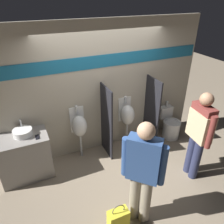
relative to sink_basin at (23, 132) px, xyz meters
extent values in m
plane|color=gray|center=(1.65, -0.35, -0.93)|extent=(16.00, 16.00, 0.00)
cube|color=#B2A893|center=(1.65, 0.25, 0.42)|extent=(4.39, 0.06, 2.70)
cube|color=#19668E|center=(1.65, 0.22, 1.02)|extent=(4.30, 0.01, 0.24)
cube|color=gray|center=(-0.05, -0.06, -0.49)|extent=(0.90, 0.56, 0.87)
cylinder|color=white|center=(0.00, 0.00, 0.00)|extent=(0.33, 0.33, 0.12)
cylinder|color=silver|center=(0.00, 0.12, 0.13)|extent=(0.03, 0.03, 0.14)
cube|color=black|center=(0.22, -0.17, -0.05)|extent=(0.07, 0.14, 0.01)
cube|color=black|center=(1.58, -0.06, -0.16)|extent=(0.03, 0.56, 1.54)
cube|color=black|center=(2.66, -0.06, -0.16)|extent=(0.03, 0.56, 1.54)
cylinder|color=silver|center=(1.04, 0.05, -0.65)|extent=(0.04, 0.04, 0.54)
ellipsoid|color=white|center=(1.04, 0.05, -0.18)|extent=(0.31, 0.32, 0.45)
cube|color=white|center=(1.04, 0.21, -0.11)|extent=(0.29, 0.02, 0.56)
cylinder|color=silver|center=(1.04, 0.17, 0.14)|extent=(0.06, 0.06, 0.16)
cylinder|color=silver|center=(2.12, 0.05, -0.65)|extent=(0.04, 0.04, 0.54)
ellipsoid|color=white|center=(2.12, 0.05, -0.18)|extent=(0.31, 0.32, 0.45)
cube|color=white|center=(2.12, 0.21, -0.11)|extent=(0.29, 0.02, 0.56)
cylinder|color=silver|center=(2.12, 0.17, 0.14)|extent=(0.06, 0.06, 0.16)
cylinder|color=white|center=(3.20, -0.16, -0.73)|extent=(0.40, 0.40, 0.40)
torus|color=white|center=(3.20, -0.16, -0.51)|extent=(0.41, 0.41, 0.04)
cube|color=white|center=(3.20, 0.13, -0.39)|extent=(0.33, 0.16, 0.28)
cylinder|color=silver|center=(3.20, 0.11, -0.16)|extent=(0.06, 0.06, 0.14)
cylinder|color=#282D4C|center=(2.78, -1.39, -0.51)|extent=(0.16, 0.16, 0.83)
cylinder|color=#282D4C|center=(2.80, -1.23, -0.51)|extent=(0.16, 0.16, 0.83)
cube|color=brown|center=(2.79, -1.31, 0.23)|extent=(0.24, 0.45, 0.66)
cube|color=#C6B289|center=(2.79, -1.31, 0.18)|extent=(0.27, 0.48, 0.52)
cylinder|color=brown|center=(2.76, -1.55, 0.20)|extent=(0.10, 0.10, 0.60)
cylinder|color=brown|center=(2.82, -1.06, 0.20)|extent=(0.10, 0.10, 0.60)
sphere|color=#A87A5B|center=(2.79, -1.31, 0.67)|extent=(0.22, 0.22, 0.22)
cylinder|color=gray|center=(1.47, -1.77, -0.51)|extent=(0.16, 0.16, 0.84)
cylinder|color=gray|center=(1.36, -1.65, -0.51)|extent=(0.16, 0.16, 0.84)
cube|color=#2D4C84|center=(1.41, -1.71, 0.25)|extent=(0.45, 0.45, 0.67)
cylinder|color=#2D4C84|center=(1.59, -1.89, 0.21)|extent=(0.11, 0.11, 0.61)
cylinder|color=#2D4C84|center=(1.24, -1.53, 0.21)|extent=(0.11, 0.11, 0.61)
sphere|color=tan|center=(1.41, -1.71, 0.69)|extent=(0.23, 0.23, 0.23)
cube|color=yellow|center=(1.05, -1.74, -0.75)|extent=(0.30, 0.17, 0.36)
torus|color=#4C4742|center=(1.05, -1.74, -0.53)|extent=(0.19, 0.01, 0.19)
camera|label=1|loc=(0.14, -3.54, 2.18)|focal=35.00mm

